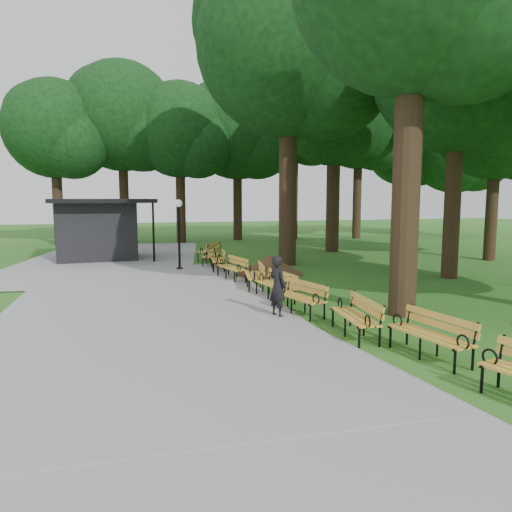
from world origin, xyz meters
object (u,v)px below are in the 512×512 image
object	(u,v)px
dirt_mound	(269,265)
bench_5	(254,275)
person	(278,286)
bench_4	(275,285)
bench_7	(218,260)
kiosk	(97,229)
bench_6	(231,268)
bench_1	(429,336)
bench_3	(298,297)
bench_9	(209,251)
bench_2	(355,317)
lawn_tree_1	(459,66)
bench_8	(212,256)
lawn_tree_2	(289,44)
lawn_tree_4	(335,107)
lawn_tree_5	(497,116)
lamp_post	(179,219)

from	to	relation	value
dirt_mound	bench_5	bearing A→B (deg)	-118.43
person	bench_4	xyz separation A→B (m)	(0.59, 1.98, -0.36)
bench_5	bench_7	size ratio (longest dim) A/B	1.00
kiosk	bench_4	bearing A→B (deg)	-67.86
person	bench_5	xyz separation A→B (m)	(0.48, 3.91, -0.36)
bench_6	bench_1	bearing A→B (deg)	-0.41
bench_3	bench_5	xyz separation A→B (m)	(-0.15, 3.75, 0.00)
bench_6	bench_9	world-z (taller)	same
bench_2	kiosk	bearing A→B (deg)	-152.59
bench_1	lawn_tree_1	size ratio (longest dim) A/B	0.17
bench_8	lawn_tree_2	distance (m)	9.85
bench_5	bench_9	world-z (taller)	same
lawn_tree_4	person	bearing A→B (deg)	-120.36
person	bench_1	bearing A→B (deg)	-176.69
person	lawn_tree_2	bearing A→B (deg)	-42.47
kiosk	lawn_tree_5	bearing A→B (deg)	-20.39
bench_2	bench_8	size ratio (longest dim) A/B	1.00
bench_2	bench_8	xyz separation A→B (m)	(-0.88, 11.98, 0.00)
kiosk	bench_2	bearing A→B (deg)	-72.45
dirt_mound	lawn_tree_4	xyz separation A→B (m)	(6.00, 6.97, 7.61)
bench_2	lawn_tree_1	bearing A→B (deg)	136.36
bench_9	lamp_post	bearing A→B (deg)	1.10
lawn_tree_5	bench_2	bearing A→B (deg)	-141.79
lamp_post	person	bearing A→B (deg)	-81.01
person	kiosk	world-z (taller)	kiosk
lawn_tree_1	bench_9	bearing A→B (deg)	134.70
bench_7	lawn_tree_1	bearing A→B (deg)	70.45
lamp_post	bench_5	size ratio (longest dim) A/B	1.57
person	bench_3	world-z (taller)	person
bench_2	bench_7	xyz separation A→B (m)	(-0.93, 10.33, 0.00)
bench_1	lawn_tree_5	distance (m)	17.80
bench_3	bench_6	xyz separation A→B (m)	(-0.46, 5.69, 0.00)
bench_5	lawn_tree_1	distance (m)	10.70
bench_5	bench_8	xyz separation A→B (m)	(-0.29, 5.95, 0.00)
kiosk	lawn_tree_4	xyz separation A→B (m)	(12.72, 0.00, 6.51)
dirt_mound	bench_6	size ratio (longest dim) A/B	1.26
bench_6	bench_8	xyz separation A→B (m)	(0.02, 4.01, 0.00)
dirt_mound	bench_5	world-z (taller)	bench_5
bench_5	bench_9	xyz separation A→B (m)	(-0.06, 7.87, 0.00)
bench_1	lawn_tree_2	world-z (taller)	lawn_tree_2
bench_4	lawn_tree_2	distance (m)	11.99
lamp_post	bench_9	xyz separation A→B (m)	(1.81, 2.99, -1.72)
dirt_mound	bench_9	distance (m)	5.52
bench_1	lawn_tree_4	xyz separation A→B (m)	(6.12, 17.25, 7.56)
bench_7	bench_5	bearing A→B (deg)	13.15
lawn_tree_5	bench_3	bearing A→B (deg)	-149.68
person	lawn_tree_2	world-z (taller)	lawn_tree_2
bench_8	kiosk	bearing A→B (deg)	-102.58
bench_9	lawn_tree_4	world-z (taller)	lawn_tree_4
lawn_tree_4	lawn_tree_5	world-z (taller)	lawn_tree_4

